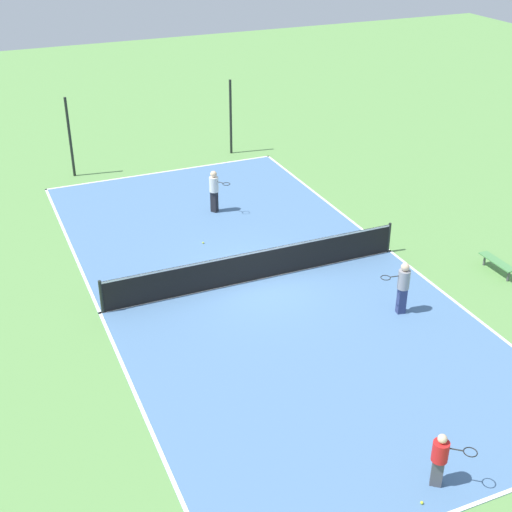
# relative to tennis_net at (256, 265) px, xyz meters

# --- Properties ---
(ground_plane) EXTENTS (80.00, 80.00, 0.00)m
(ground_plane) POSITION_rel_tennis_net_xyz_m (0.00, 0.00, -0.58)
(ground_plane) COLOR #60934C
(court_surface) EXTENTS (10.47, 21.29, 0.02)m
(court_surface) POSITION_rel_tennis_net_xyz_m (0.00, 0.00, -0.57)
(court_surface) COLOR #4C729E
(court_surface) RESTS_ON ground_plane
(tennis_net) EXTENTS (10.27, 0.10, 1.10)m
(tennis_net) POSITION_rel_tennis_net_xyz_m (0.00, 0.00, 0.00)
(tennis_net) COLOR black
(tennis_net) RESTS_ON court_surface
(bench) EXTENTS (0.36, 1.49, 0.45)m
(bench) POSITION_rel_tennis_net_xyz_m (7.59, -2.73, -0.20)
(bench) COLOR #4C8C4C
(bench) RESTS_ON ground_plane
(player_baseline_gray) EXTENTS (0.97, 0.47, 1.71)m
(player_baseline_gray) POSITION_rel_tennis_net_xyz_m (3.24, -3.58, 0.42)
(player_baseline_gray) COLOR navy
(player_baseline_gray) RESTS_ON court_surface
(player_far_white) EXTENTS (0.80, 0.96, 1.71)m
(player_far_white) POSITION_rel_tennis_net_xyz_m (0.64, 5.63, 0.43)
(player_far_white) COLOR black
(player_far_white) RESTS_ON court_surface
(player_coach_red) EXTENTS (0.94, 0.84, 1.39)m
(player_coach_red) POSITION_rel_tennis_net_xyz_m (0.08, -9.80, 0.22)
(player_coach_red) COLOR #4C4C51
(player_coach_red) RESTS_ON court_surface
(tennis_ball_midcourt) EXTENTS (0.07, 0.07, 0.07)m
(tennis_ball_midcourt) POSITION_rel_tennis_net_xyz_m (-0.54, -10.15, -0.52)
(tennis_ball_midcourt) COLOR #CCE033
(tennis_ball_midcourt) RESTS_ON court_surface
(tennis_ball_far_baseline) EXTENTS (0.07, 0.07, 0.07)m
(tennis_ball_far_baseline) POSITION_rel_tennis_net_xyz_m (-0.73, 3.15, -0.52)
(tennis_ball_far_baseline) COLOR #CCE033
(tennis_ball_far_baseline) RESTS_ON court_surface
(fence_post_back_left) EXTENTS (0.12, 0.12, 3.54)m
(fence_post_back_left) POSITION_rel_tennis_net_xyz_m (-3.75, 11.76, 1.19)
(fence_post_back_left) COLOR black
(fence_post_back_left) RESTS_ON ground_plane
(fence_post_back_right) EXTENTS (0.12, 0.12, 3.54)m
(fence_post_back_right) POSITION_rel_tennis_net_xyz_m (3.75, 11.76, 1.19)
(fence_post_back_right) COLOR black
(fence_post_back_right) RESTS_ON ground_plane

